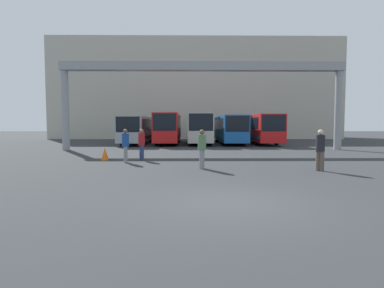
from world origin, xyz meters
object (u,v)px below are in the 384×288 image
(pedestrian_mid_left, at_px, (202,148))
(pedestrian_near_center, at_px, (142,144))
(bus_slot_3, at_px, (229,128))
(bus_slot_2, at_px, (199,127))
(bus_slot_0, at_px, (137,128))
(traffic_cone, at_px, (105,154))
(pedestrian_near_right, at_px, (320,149))
(bus_slot_1, at_px, (169,127))
(bus_slot_4, at_px, (259,127))
(pedestrian_far_center, at_px, (125,145))

(pedestrian_mid_left, xyz_separation_m, pedestrian_near_center, (-3.38, 3.52, -0.00))
(bus_slot_3, bearing_deg, bus_slot_2, 176.29)
(bus_slot_0, height_order, pedestrian_near_center, bus_slot_0)
(traffic_cone, bearing_deg, pedestrian_near_right, -21.84)
(pedestrian_near_right, bearing_deg, bus_slot_3, 143.03)
(bus_slot_1, distance_m, bus_slot_4, 10.29)
(bus_slot_2, bearing_deg, pedestrian_far_center, -104.71)
(bus_slot_3, height_order, pedestrian_near_right, bus_slot_3)
(pedestrian_near_right, height_order, traffic_cone, pedestrian_near_right)
(bus_slot_3, bearing_deg, bus_slot_1, 177.77)
(bus_slot_2, relative_size, bus_slot_3, 1.04)
(pedestrian_mid_left, height_order, pedestrian_far_center, pedestrian_far_center)
(pedestrian_near_right, bearing_deg, bus_slot_1, 160.78)
(bus_slot_2, bearing_deg, bus_slot_0, -172.56)
(bus_slot_0, height_order, bus_slot_3, bus_slot_3)
(pedestrian_near_right, bearing_deg, bus_slot_2, 152.22)
(pedestrian_mid_left, distance_m, pedestrian_near_center, 4.88)
(bus_slot_0, relative_size, pedestrian_near_right, 5.54)
(pedestrian_near_right, xyz_separation_m, traffic_cone, (-10.83, 4.34, -0.62))
(bus_slot_4, bearing_deg, traffic_cone, -127.97)
(bus_slot_1, relative_size, pedestrian_far_center, 6.57)
(pedestrian_near_center, xyz_separation_m, traffic_cone, (-2.18, 0.08, -0.61))
(bus_slot_0, xyz_separation_m, pedestrian_near_right, (11.58, -19.91, -0.73))
(bus_slot_0, relative_size, bus_slot_2, 0.85)
(bus_slot_4, relative_size, pedestrian_mid_left, 6.69)
(pedestrian_near_right, bearing_deg, traffic_cone, -152.43)
(bus_slot_1, xyz_separation_m, bus_slot_2, (3.43, -0.05, -0.00))
(bus_slot_0, xyz_separation_m, traffic_cone, (0.75, -15.57, -1.35))
(bus_slot_3, relative_size, pedestrian_far_center, 6.28)
(bus_slot_3, bearing_deg, bus_slot_4, 6.21)
(bus_slot_1, relative_size, bus_slot_3, 1.05)
(pedestrian_near_center, relative_size, traffic_cone, 2.51)
(bus_slot_1, xyz_separation_m, bus_slot_4, (10.29, 0.11, -0.07))
(bus_slot_2, xyz_separation_m, bus_slot_3, (3.43, -0.22, -0.12))
(pedestrian_mid_left, bearing_deg, bus_slot_0, 35.16)
(pedestrian_near_center, bearing_deg, traffic_cone, -122.21)
(pedestrian_mid_left, distance_m, traffic_cone, 6.66)
(bus_slot_0, relative_size, bus_slot_3, 0.88)
(bus_slot_2, height_order, pedestrian_mid_left, bus_slot_2)
(pedestrian_far_center, xyz_separation_m, traffic_cone, (-1.47, 1.20, -0.61))
(pedestrian_mid_left, relative_size, pedestrian_far_center, 1.00)
(bus_slot_4, bearing_deg, pedestrian_near_center, -122.85)
(bus_slot_1, relative_size, pedestrian_near_center, 6.61)
(pedestrian_mid_left, bearing_deg, pedestrian_near_right, -81.04)
(bus_slot_1, bearing_deg, bus_slot_3, -2.23)
(bus_slot_0, bearing_deg, bus_slot_1, 15.34)
(pedestrian_near_right, relative_size, traffic_cone, 2.53)
(bus_slot_3, bearing_deg, pedestrian_near_right, -86.39)
(pedestrian_near_center, height_order, pedestrian_near_right, pedestrian_near_right)
(bus_slot_2, relative_size, traffic_cone, 16.44)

